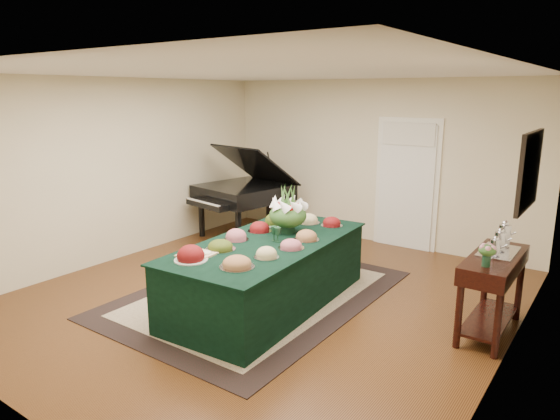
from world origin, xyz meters
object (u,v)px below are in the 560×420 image
Objects in this scene: grand_piano at (243,192)px; mahogany_sideboard at (494,274)px; buffet_table at (268,273)px; floral_centerpiece at (288,210)px.

mahogany_sideboard is at bearing -16.75° from grand_piano.
grand_piano is (-2.11, 2.11, 0.40)m from buffet_table.
mahogany_sideboard is at bearing 18.36° from buffet_table.
buffet_table is at bearing -87.31° from floral_centerpiece.
buffet_table is at bearing -44.90° from grand_piano.
floral_centerpiece is at bearing 92.69° from buffet_table.
mahogany_sideboard is (4.44, -1.34, -0.14)m from grand_piano.
grand_piano is at bearing 163.25° from mahogany_sideboard.
mahogany_sideboard is at bearing 8.25° from floral_centerpiece.
grand_piano is at bearing 141.34° from floral_centerpiece.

